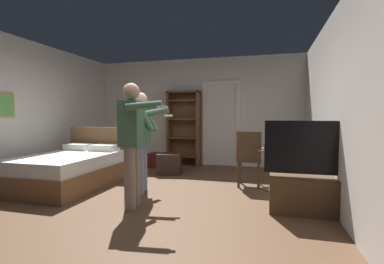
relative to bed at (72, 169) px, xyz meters
name	(u,v)px	position (x,y,z in m)	size (l,w,h in m)	color
ground_plane	(143,200)	(1.61, -0.45, -0.30)	(6.97, 6.97, 0.00)	brown
wall_back	(196,112)	(1.61, 2.78, 1.05)	(5.52, 0.12, 2.71)	silver
wall_right	(346,108)	(4.31, -0.45, 1.05)	(0.12, 6.57, 2.71)	silver
doorway_frame	(221,117)	(2.27, 2.70, 0.92)	(0.93, 0.08, 2.13)	white
bed	(72,169)	(0.00, 0.00, 0.00)	(1.35, 1.95, 1.02)	brown
bookshelf	(184,126)	(1.34, 2.55, 0.70)	(0.83, 0.32, 1.87)	brown
tv_flatscreen	(311,186)	(3.95, -0.41, 0.05)	(1.17, 0.40, 1.20)	#4C331E
side_table	(276,163)	(3.55, 0.60, 0.17)	(0.64, 0.64, 0.70)	brown
laptop	(274,146)	(3.51, 0.56, 0.45)	(0.38, 0.38, 0.15)	black
bottle_on_table	(286,143)	(3.69, 0.52, 0.51)	(0.06, 0.06, 0.26)	#2F271E
wooden_chair	(249,156)	(3.09, 0.75, 0.24)	(0.42, 0.42, 0.99)	#4C331E
person_blue_shirt	(133,136)	(1.63, -0.79, 0.68)	(0.73, 0.59, 1.70)	gray
person_striped_shirt	(141,135)	(1.41, -0.06, 0.65)	(0.78, 0.63, 1.64)	slate
suitcase_dark	(169,164)	(1.36, 1.38, -0.08)	(0.51, 0.36, 0.44)	black
suitcase_small	(160,160)	(0.86, 2.11, -0.13)	(0.56, 0.39, 0.34)	#4C1919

